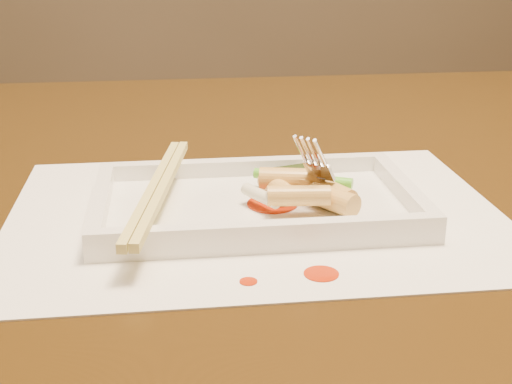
{
  "coord_description": "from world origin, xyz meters",
  "views": [
    {
      "loc": [
        -0.1,
        -0.65,
        0.97
      ],
      "look_at": [
        -0.03,
        -0.11,
        0.77
      ],
      "focal_mm": 50.0,
      "sensor_mm": 36.0,
      "label": 1
    }
  ],
  "objects": [
    {
      "name": "rice_cake_5",
      "position": [
        -0.0,
        -0.14,
        0.78
      ],
      "size": [
        0.05,
        0.02,
        0.02
      ],
      "primitive_type": "cylinder",
      "rotation": [
        1.57,
        0.0,
        1.48
      ],
      "color": "#DEBF68",
      "rests_on": "plate_base"
    },
    {
      "name": "rice_cake_4",
      "position": [
        0.03,
        -0.12,
        0.77
      ],
      "size": [
        0.04,
        0.05,
        0.02
      ],
      "primitive_type": "cylinder",
      "rotation": [
        1.57,
        0.0,
        0.45
      ],
      "color": "#DEBF68",
      "rests_on": "plate_base"
    },
    {
      "name": "rice_cake_1",
      "position": [
        0.03,
        -0.14,
        0.77
      ],
      "size": [
        0.04,
        0.04,
        0.02
      ],
      "primitive_type": "cylinder",
      "rotation": [
        1.57,
        0.0,
        0.62
      ],
      "color": "#DEBF68",
      "rests_on": "plate_base"
    },
    {
      "name": "sauce_blob_0",
      "position": [
        -0.02,
        -0.12,
        0.76
      ],
      "size": [
        0.04,
        0.04,
        0.0
      ],
      "primitive_type": "cylinder",
      "color": "#BE2705",
      "rests_on": "plate_base"
    },
    {
      "name": "placemat",
      "position": [
        -0.03,
        -0.11,
        0.75
      ],
      "size": [
        0.4,
        0.3,
        0.0
      ],
      "primitive_type": "cube",
      "color": "white",
      "rests_on": "table"
    },
    {
      "name": "plate_rim_far",
      "position": [
        -0.03,
        -0.04,
        0.77
      ],
      "size": [
        0.26,
        0.01,
        0.01
      ],
      "primitive_type": "cube",
      "color": "white",
      "rests_on": "plate_base"
    },
    {
      "name": "rice_cake_2",
      "position": [
        -0.0,
        -0.1,
        0.78
      ],
      "size": [
        0.05,
        0.03,
        0.02
      ],
      "primitive_type": "cylinder",
      "rotation": [
        1.57,
        0.0,
        1.36
      ],
      "color": "#DEBF68",
      "rests_on": "plate_base"
    },
    {
      "name": "plate_rim_right",
      "position": [
        0.09,
        -0.11,
        0.77
      ],
      "size": [
        0.01,
        0.14,
        0.01
      ],
      "primitive_type": "cube",
      "color": "white",
      "rests_on": "plate_base"
    },
    {
      "name": "fork",
      "position": [
        0.04,
        -0.09,
        0.83
      ],
      "size": [
        0.09,
        0.1,
        0.14
      ],
      "primitive_type": null,
      "color": "silver",
      "rests_on": "plate_base"
    },
    {
      "name": "plate_rim_near",
      "position": [
        -0.03,
        -0.19,
        0.77
      ],
      "size": [
        0.26,
        0.01,
        0.01
      ],
      "primitive_type": "cube",
      "color": "white",
      "rests_on": "plate_base"
    },
    {
      "name": "chopstick_a",
      "position": [
        -0.11,
        -0.11,
        0.78
      ],
      "size": [
        0.05,
        0.23,
        0.01
      ],
      "primitive_type": "cube",
      "rotation": [
        0.0,
        0.0,
        -0.17
      ],
      "color": "#D3C569",
      "rests_on": "plate_rim_near"
    },
    {
      "name": "sauce_splatter_a",
      "position": [
        -0.0,
        -0.23,
        0.75
      ],
      "size": [
        0.02,
        0.02,
        0.0
      ],
      "primitive_type": "cylinder",
      "color": "#BE2705",
      "rests_on": "placemat"
    },
    {
      "name": "rice_cake_0",
      "position": [
        0.02,
        -0.1,
        0.77
      ],
      "size": [
        0.04,
        0.04,
        0.02
      ],
      "primitive_type": "cylinder",
      "rotation": [
        1.57,
        0.0,
        2.49
      ],
      "color": "#DEBF68",
      "rests_on": "plate_base"
    },
    {
      "name": "table",
      "position": [
        0.0,
        0.0,
        0.65
      ],
      "size": [
        1.4,
        0.9,
        0.75
      ],
      "color": "black",
      "rests_on": "ground"
    },
    {
      "name": "scallion_green",
      "position": [
        0.01,
        -0.09,
        0.77
      ],
      "size": [
        0.08,
        0.05,
        0.01
      ],
      "primitive_type": "cylinder",
      "rotation": [
        1.57,
        0.0,
        1.12
      ],
      "color": "#40A41A",
      "rests_on": "plate_base"
    },
    {
      "name": "plate_rim_left",
      "position": [
        -0.16,
        -0.11,
        0.77
      ],
      "size": [
        0.01,
        0.14,
        0.01
      ],
      "primitive_type": "cube",
      "color": "white",
      "rests_on": "plate_base"
    },
    {
      "name": "plate_base",
      "position": [
        -0.03,
        -0.11,
        0.76
      ],
      "size": [
        0.26,
        0.16,
        0.01
      ],
      "primitive_type": "cube",
      "color": "white",
      "rests_on": "placemat"
    },
    {
      "name": "chopstick_b",
      "position": [
        -0.11,
        -0.11,
        0.78
      ],
      "size": [
        0.05,
        0.23,
        0.01
      ],
      "primitive_type": "cube",
      "rotation": [
        0.0,
        0.0,
        -0.17
      ],
      "color": "#D3C569",
      "rests_on": "plate_rim_near"
    },
    {
      "name": "veg_piece",
      "position": [
        0.0,
        -0.07,
        0.77
      ],
      "size": [
        0.04,
        0.04,
        0.01
      ],
      "primitive_type": "cube",
      "rotation": [
        0.0,
        0.0,
        0.28
      ],
      "color": "black",
      "rests_on": "plate_base"
    },
    {
      "name": "sauce_splatter_b",
      "position": [
        -0.05,
        -0.23,
        0.75
      ],
      "size": [
        0.01,
        0.01,
        0.0
      ],
      "primitive_type": "cylinder",
      "color": "#BE2705",
      "rests_on": "placemat"
    },
    {
      "name": "scallion_white",
      "position": [
        -0.03,
        -0.13,
        0.77
      ],
      "size": [
        0.03,
        0.04,
        0.01
      ],
      "primitive_type": "cylinder",
      "rotation": [
        1.57,
        0.0,
        0.53
      ],
      "color": "#EAEACC",
      "rests_on": "plate_base"
    },
    {
      "name": "rice_cake_3",
      "position": [
        -0.01,
        -0.1,
        0.77
      ],
      "size": [
        0.03,
        0.04,
        0.02
      ],
      "primitive_type": "cylinder",
      "rotation": [
        1.57,
        0.0,
        0.27
      ],
      "color": "#DEBF68",
      "rests_on": "plate_base"
    }
  ]
}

